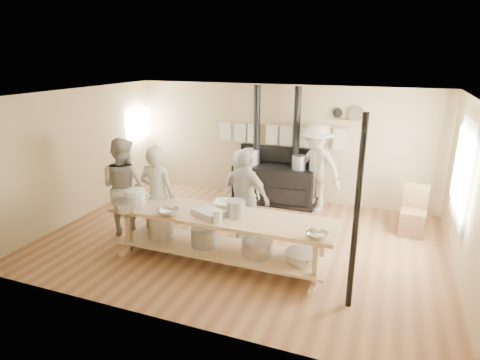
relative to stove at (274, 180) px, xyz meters
The scene contains 24 objects.
ground 2.18m from the stove, 89.82° to the right, with size 7.00×7.00×0.00m, color brown.
room_shell 2.39m from the stove, 89.82° to the right, with size 7.00×7.00×7.00m.
window_right 3.92m from the stove, 23.58° to the right, with size 0.09×1.50×1.65m.
left_opening 3.61m from the stove, behind, with size 0.00×0.90×0.90m.
stove is the anchor object (origin of this frame).
towel_rail 1.07m from the stove, 88.68° to the left, with size 3.00×0.04×0.47m.
back_wall_shelf 2.11m from the stove, 12.13° to the left, with size 0.63×0.14×0.32m.
prep_table 3.02m from the stove, 90.04° to the right, with size 3.60×0.90×0.85m.
support_post 4.11m from the stove, 59.33° to the right, with size 0.08×0.08×2.60m, color black.
cook_far_left 3.03m from the stove, 116.53° to the right, with size 0.64×0.42×1.77m, color #B9B2A3.
cook_left 3.37m from the stove, 129.29° to the right, with size 0.89×0.69×1.83m, color #B9B2A3.
cook_center 1.52m from the stove, 98.41° to the right, with size 0.74×0.48×1.52m, color #B9B2A3.
cook_right 2.17m from the stove, 87.26° to the right, with size 0.99×0.41×1.70m, color #B9B2A3.
cook_by_window 1.05m from the stove, ahead, with size 1.22×0.70×1.89m, color #B9B2A3.
chair 3.00m from the stove, 14.33° to the right, with size 0.48×0.48×0.94m.
bowl_white_a 3.42m from the stove, 117.03° to the right, with size 0.40×0.40×0.10m, color white.
bowl_steel_a 3.45m from the stove, 102.62° to the right, with size 0.34×0.34×0.11m, color silver.
bowl_white_b 2.71m from the stove, 91.19° to the right, with size 0.38×0.38×0.09m, color white.
bowl_steel_b 3.71m from the stove, 65.06° to the right, with size 0.31×0.31×0.10m, color silver.
roasting_pan 3.19m from the stove, 92.58° to the right, with size 0.48×0.32×0.11m, color #B2B2B7.
mixing_bowl_large 3.69m from the stove, 113.99° to the right, with size 0.44×0.44×0.14m, color silver.
bucket_galv 3.07m from the stove, 85.07° to the right, with size 0.29×0.29×0.26m, color gray.
deep_bowl_enamel 3.45m from the stove, 116.84° to the right, with size 0.35×0.35×0.22m, color white.
pitcher 3.38m from the stove, 88.40° to the right, with size 0.13×0.13×0.20m, color white.
Camera 1 is at (2.34, -6.21, 3.25)m, focal length 30.00 mm.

